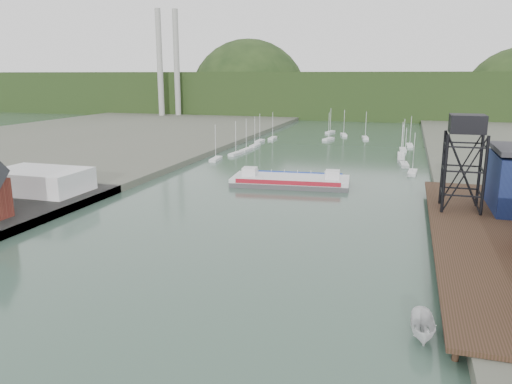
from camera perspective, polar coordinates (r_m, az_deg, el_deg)
The scene contains 9 objects.
ground at distance 46.94m, azimuth -20.61°, elevation -19.16°, with size 600.00×600.00×0.00m, color #2B443B.
east_pier at distance 79.86m, azimuth 24.38°, elevation -4.41°, with size 14.00×70.00×2.45m.
white_shed at distance 108.60m, azimuth -23.44°, elevation 1.20°, with size 18.00×12.00×4.50m, color silver.
lift_tower at distance 89.67m, azimuth 22.94°, elevation 6.56°, with size 6.50×6.50×16.00m.
marina_sailboats at distance 172.81m, azimuth 8.24°, elevation 5.10°, with size 57.71×92.65×0.90m.
smokestacks at distance 294.36m, azimuth -10.00°, elevation 14.15°, with size 11.20×8.20×60.00m.
distant_hills at distance 333.70m, azimuth 11.98°, elevation 10.57°, with size 500.00×120.00×80.00m.
chain_ferry at distance 113.39m, azimuth 3.95°, elevation 1.32°, with size 27.09×12.98×3.77m.
motorboat at distance 51.42m, azimuth 18.55°, elevation -14.51°, with size 2.24×5.97×2.30m, color silver.
Camera 1 is at (25.63, -30.73, 24.53)m, focal length 35.00 mm.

